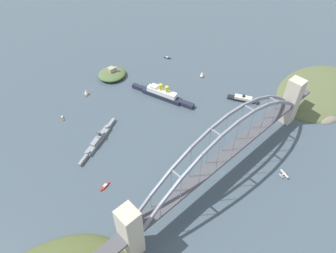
{
  "coord_description": "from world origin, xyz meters",
  "views": [
    {
      "loc": [
        -169.64,
        -101.35,
        246.46
      ],
      "look_at": [
        0.0,
        79.13,
        8.0
      ],
      "focal_mm": 33.24,
      "sensor_mm": 36.0,
      "label": 1
    }
  ],
  "objects_px": {
    "ocean_liner": "(162,94)",
    "small_boat_4": "(238,122)",
    "naval_cruiser": "(98,140)",
    "small_boat_2": "(62,118)",
    "fort_island_mid_harbor": "(112,74)",
    "harbor_arch_bridge": "(227,152)",
    "small_boat_0": "(202,74)",
    "harbor_ferry_steamer": "(243,99)",
    "seaplane_taxiing_near_bridge": "(283,175)",
    "small_boat_3": "(105,186)",
    "small_boat_5": "(86,92)",
    "small_boat_1": "(167,58)"
  },
  "relations": [
    {
      "from": "harbor_ferry_steamer",
      "to": "fort_island_mid_harbor",
      "type": "height_order",
      "value": "fort_island_mid_harbor"
    },
    {
      "from": "small_boat_4",
      "to": "small_boat_0",
      "type": "bearing_deg",
      "value": 67.7
    },
    {
      "from": "harbor_arch_bridge",
      "to": "small_boat_1",
      "type": "relative_size",
      "value": 28.19
    },
    {
      "from": "ocean_liner",
      "to": "naval_cruiser",
      "type": "bearing_deg",
      "value": -175.0
    },
    {
      "from": "small_boat_1",
      "to": "small_boat_4",
      "type": "distance_m",
      "value": 161.58
    },
    {
      "from": "small_boat_2",
      "to": "small_boat_3",
      "type": "distance_m",
      "value": 116.34
    },
    {
      "from": "small_boat_0",
      "to": "ocean_liner",
      "type": "bearing_deg",
      "value": 177.22
    },
    {
      "from": "small_boat_4",
      "to": "fort_island_mid_harbor",
      "type": "bearing_deg",
      "value": 106.56
    },
    {
      "from": "small_boat_2",
      "to": "harbor_ferry_steamer",
      "type": "bearing_deg",
      "value": -34.64
    },
    {
      "from": "small_boat_0",
      "to": "small_boat_1",
      "type": "distance_m",
      "value": 67.05
    },
    {
      "from": "harbor_ferry_steamer",
      "to": "ocean_liner",
      "type": "bearing_deg",
      "value": 133.56
    },
    {
      "from": "small_boat_4",
      "to": "harbor_arch_bridge",
      "type": "bearing_deg",
      "value": -153.68
    },
    {
      "from": "harbor_arch_bridge",
      "to": "seaplane_taxiing_near_bridge",
      "type": "bearing_deg",
      "value": -47.14
    },
    {
      "from": "small_boat_0",
      "to": "harbor_arch_bridge",
      "type": "bearing_deg",
      "value": -130.49
    },
    {
      "from": "naval_cruiser",
      "to": "small_boat_4",
      "type": "xyz_separation_m",
      "value": [
        135.46,
        -85.23,
        -2.11
      ]
    },
    {
      "from": "naval_cruiser",
      "to": "seaplane_taxiing_near_bridge",
      "type": "xyz_separation_m",
      "value": [
        105.77,
        -162.88,
        -0.72
      ]
    },
    {
      "from": "harbor_arch_bridge",
      "to": "ocean_liner",
      "type": "xyz_separation_m",
      "value": [
        36.59,
        128.68,
        -24.73
      ]
    },
    {
      "from": "seaplane_taxiing_near_bridge",
      "to": "small_boat_5",
      "type": "bearing_deg",
      "value": 105.97
    },
    {
      "from": "harbor_ferry_steamer",
      "to": "seaplane_taxiing_near_bridge",
      "type": "height_order",
      "value": "harbor_ferry_steamer"
    },
    {
      "from": "seaplane_taxiing_near_bridge",
      "to": "small_boat_0",
      "type": "distance_m",
      "value": 181.23
    },
    {
      "from": "ocean_liner",
      "to": "small_boat_2",
      "type": "relative_size",
      "value": 8.26
    },
    {
      "from": "small_boat_0",
      "to": "small_boat_4",
      "type": "bearing_deg",
      "value": -112.3
    },
    {
      "from": "small_boat_0",
      "to": "small_boat_2",
      "type": "height_order",
      "value": "small_boat_0"
    },
    {
      "from": "fort_island_mid_harbor",
      "to": "small_boat_3",
      "type": "bearing_deg",
      "value": -128.07
    },
    {
      "from": "ocean_liner",
      "to": "seaplane_taxiing_near_bridge",
      "type": "height_order",
      "value": "ocean_liner"
    },
    {
      "from": "ocean_liner",
      "to": "small_boat_2",
      "type": "distance_m",
      "value": 123.25
    },
    {
      "from": "ocean_liner",
      "to": "small_boat_0",
      "type": "relative_size",
      "value": 9.28
    },
    {
      "from": "ocean_liner",
      "to": "seaplane_taxiing_near_bridge",
      "type": "bearing_deg",
      "value": -88.85
    },
    {
      "from": "harbor_arch_bridge",
      "to": "harbor_ferry_steamer",
      "type": "bearing_deg",
      "value": 27.61
    },
    {
      "from": "ocean_liner",
      "to": "seaplane_taxiing_near_bridge",
      "type": "xyz_separation_m",
      "value": [
        3.46,
        -171.83,
        -3.37
      ]
    },
    {
      "from": "ocean_liner",
      "to": "small_boat_4",
      "type": "xyz_separation_m",
      "value": [
        33.15,
        -94.18,
        -4.76
      ]
    },
    {
      "from": "harbor_ferry_steamer",
      "to": "seaplane_taxiing_near_bridge",
      "type": "relative_size",
      "value": 3.43
    },
    {
      "from": "harbor_ferry_steamer",
      "to": "seaplane_taxiing_near_bridge",
      "type": "xyz_separation_m",
      "value": [
        -66.12,
        -98.67,
        -0.42
      ]
    },
    {
      "from": "harbor_arch_bridge",
      "to": "seaplane_taxiing_near_bridge",
      "type": "distance_m",
      "value": 65.23
    },
    {
      "from": "fort_island_mid_harbor",
      "to": "small_boat_1",
      "type": "relative_size",
      "value": 3.69
    },
    {
      "from": "harbor_arch_bridge",
      "to": "harbor_ferry_steamer",
      "type": "distance_m",
      "value": 122.96
    },
    {
      "from": "harbor_ferry_steamer",
      "to": "small_boat_1",
      "type": "xyz_separation_m",
      "value": [
        -1.2,
        136.67,
        -1.68
      ]
    },
    {
      "from": "harbor_ferry_steamer",
      "to": "naval_cruiser",
      "type": "bearing_deg",
      "value": 159.52
    },
    {
      "from": "harbor_arch_bridge",
      "to": "small_boat_2",
      "type": "bearing_deg",
      "value": 112.55
    },
    {
      "from": "small_boat_3",
      "to": "naval_cruiser",
      "type": "bearing_deg",
      "value": 61.56
    },
    {
      "from": "ocean_liner",
      "to": "fort_island_mid_harbor",
      "type": "bearing_deg",
      "value": 103.16
    },
    {
      "from": "harbor_arch_bridge",
      "to": "naval_cruiser",
      "type": "height_order",
      "value": "harbor_arch_bridge"
    },
    {
      "from": "small_boat_4",
      "to": "harbor_ferry_steamer",
      "type": "bearing_deg",
      "value": 29.99
    },
    {
      "from": "naval_cruiser",
      "to": "seaplane_taxiing_near_bridge",
      "type": "relative_size",
      "value": 6.25
    },
    {
      "from": "naval_cruiser",
      "to": "small_boat_2",
      "type": "height_order",
      "value": "naval_cruiser"
    },
    {
      "from": "fort_island_mid_harbor",
      "to": "small_boat_1",
      "type": "xyz_separation_m",
      "value": [
        87.3,
        -17.44,
        -3.75
      ]
    },
    {
      "from": "small_boat_0",
      "to": "small_boat_5",
      "type": "height_order",
      "value": "small_boat_0"
    },
    {
      "from": "naval_cruiser",
      "to": "small_boat_2",
      "type": "relative_size",
      "value": 6.48
    },
    {
      "from": "seaplane_taxiing_near_bridge",
      "to": "small_boat_5",
      "type": "xyz_separation_m",
      "value": [
        -69.58,
        243.1,
        1.98
      ]
    },
    {
      "from": "ocean_liner",
      "to": "small_boat_3",
      "type": "distance_m",
      "value": 145.6
    }
  ]
}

